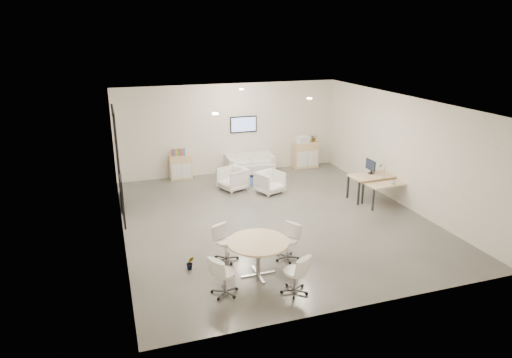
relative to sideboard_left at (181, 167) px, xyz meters
The scene contains 21 objects.
room_shell 4.81m from the sideboard_left, 66.65° to the right, with size 9.60×10.60×4.80m.
glass_door 2.96m from the sideboard_left, 139.96° to the right, with size 0.09×1.90×2.85m.
artwork 6.35m from the sideboard_left, 109.88° to the right, with size 0.05×0.54×1.04m.
wall_tv 2.70m from the sideboard_left, ahead, with size 0.98×0.06×0.58m.
ceiling_spots 4.71m from the sideboard_left, 64.45° to the right, with size 3.14×4.14×0.03m.
sideboard_left is the anchor object (origin of this frame).
sideboard_right 4.70m from the sideboard_left, ahead, with size 0.96×0.46×0.96m.
books 0.54m from the sideboard_left, behind, with size 0.44×0.14×0.22m.
printer 4.63m from the sideboard_left, ahead, with size 0.48×0.42×0.31m.
loveseat 2.46m from the sideboard_left, ahead, with size 1.73×0.94×0.63m.
blue_rug 2.27m from the sideboard_left, 28.93° to the right, with size 1.33×0.89×0.01m, color navy.
armchair_left 2.17m from the sideboard_left, 49.08° to the right, with size 0.78×0.73×0.80m, color silver.
armchair_right 3.37m from the sideboard_left, 43.10° to the right, with size 0.74×0.69×0.76m, color silver.
desk_rear 6.52m from the sideboard_left, 35.92° to the right, with size 1.52×0.82×0.77m.
desk_front 6.93m from the sideboard_left, 39.18° to the right, with size 1.39×0.79×0.70m.
monitor 6.42m from the sideboard_left, 35.05° to the right, with size 0.20×0.50×0.44m.
round_table 7.09m from the sideboard_left, 86.28° to the right, with size 1.30×1.30×0.79m.
meeting_chairs 7.08m from the sideboard_left, 86.28° to the right, with size 2.49×2.49×0.82m.
plant_cabinet 5.09m from the sideboard_left, ahead, with size 0.25×0.27×0.21m, color #3F7F3F.
plant_floor 6.44m from the sideboard_left, 97.71° to the right, with size 0.17×0.32×0.14m, color #3F7F3F.
cup 7.11m from the sideboard_left, 39.96° to the right, with size 0.13×0.10×0.13m, color white.
Camera 1 is at (-4.13, -10.92, 4.98)m, focal length 32.00 mm.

